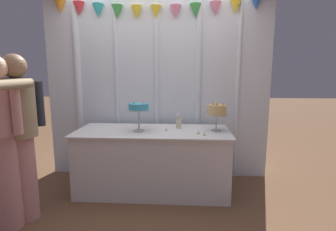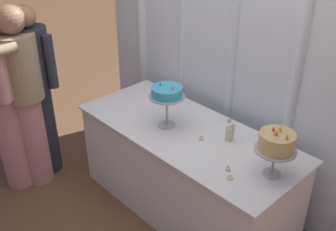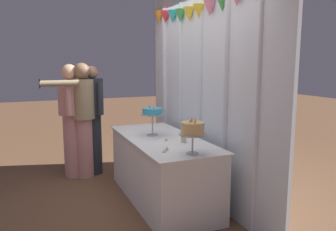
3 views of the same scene
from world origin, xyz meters
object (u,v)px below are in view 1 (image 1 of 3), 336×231
tealight_near_left (198,133)px  guest_girl_blue_dress (19,131)px  cake_table (153,160)px  tealight_far_left (166,130)px  flower_vase (179,123)px  tealight_near_right (204,135)px  cake_display_nearright (217,111)px  guest_man_dark_suit (21,130)px  guest_man_pink_jacket (1,137)px  cake_display_nearleft (139,108)px

tealight_near_left → guest_girl_blue_dress: guest_girl_blue_dress is taller
cake_table → tealight_near_left: (0.56, -0.17, 0.41)m
cake_table → tealight_far_left: tealight_far_left is taller
tealight_far_left → flower_vase: bearing=45.6°
tealight_near_left → tealight_near_right: (0.07, -0.06, -0.00)m
tealight_near_left → guest_girl_blue_dress: (-1.80, -0.58, 0.14)m
cake_display_nearright → tealight_far_left: (-0.62, -0.03, -0.24)m
guest_girl_blue_dress → tealight_near_right: bearing=15.5°
flower_vase → guest_girl_blue_dress: 1.80m
tealight_far_left → guest_man_dark_suit: bearing=-159.3°
cake_table → guest_man_dark_suit: (-1.33, -0.58, 0.51)m
tealight_near_left → tealight_near_right: size_ratio=0.83×
cake_table → guest_girl_blue_dress: (-1.24, -0.75, 0.55)m
tealight_far_left → guest_girl_blue_dress: guest_girl_blue_dress is taller
guest_man_pink_jacket → guest_man_dark_suit: bearing=91.2°
flower_vase → tealight_near_left: flower_vase is taller
guest_man_dark_suit → tealight_near_left: bearing=12.4°
cake_table → tealight_far_left: 0.44m
cake_table → guest_man_pink_jacket: guest_man_pink_jacket is taller
flower_vase → cake_table: bearing=-156.7°
cake_table → tealight_near_left: size_ratio=51.44×
flower_vase → tealight_near_left: 0.39m
tealight_near_left → guest_man_pink_jacket: bearing=-158.7°
cake_table → tealight_near_left: tealight_near_left is taller
cake_display_nearleft → tealight_far_left: 0.44m
tealight_near_right → flower_vase: bearing=129.8°
cake_display_nearleft → cake_display_nearright: bearing=4.5°
cake_display_nearright → guest_man_pink_jacket: guest_man_pink_jacket is taller
tealight_far_left → guest_man_pink_jacket: bearing=-149.3°
flower_vase → tealight_near_right: (0.31, -0.37, -0.06)m
cake_table → cake_display_nearleft: bearing=-159.3°
tealight_far_left → guest_man_pink_jacket: (-1.50, -0.89, 0.11)m
tealight_near_left → flower_vase: bearing=127.8°
cake_display_nearright → tealight_near_left: cake_display_nearright is taller
cake_display_nearright → cake_table: bearing=-179.0°
tealight_near_left → guest_man_dark_suit: guest_man_dark_suit is taller
cake_table → flower_vase: (0.32, 0.14, 0.47)m
cake_display_nearleft → tealight_far_left: size_ratio=9.06×
tealight_near_left → guest_girl_blue_dress: bearing=-162.1°
cake_display_nearleft → tealight_far_left: cake_display_nearleft is taller
cake_display_nearright → guest_man_pink_jacket: bearing=-156.6°
cake_display_nearleft → flower_vase: size_ratio=1.98×
cake_table → guest_man_pink_jacket: 1.69m
tealight_far_left → guest_man_dark_suit: 1.61m
guest_girl_blue_dress → guest_man_pink_jacket: 0.18m
guest_girl_blue_dress → cake_display_nearleft: bearing=32.4°
cake_display_nearleft → tealight_near_right: size_ratio=8.55×
tealight_near_left → cake_display_nearright: bearing=37.9°
cake_table → tealight_far_left: bearing=-4.6°
cake_display_nearright → tealight_near_right: size_ratio=8.17×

